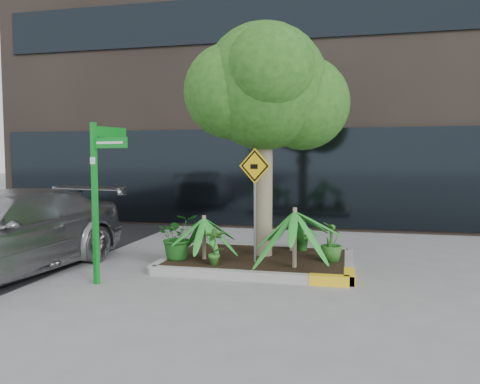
# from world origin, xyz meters

# --- Properties ---
(ground) EXTENTS (80.00, 80.00, 0.00)m
(ground) POSITION_xyz_m (0.00, 0.00, 0.00)
(ground) COLOR gray
(ground) RESTS_ON ground
(planter) EXTENTS (3.35, 2.36, 0.15)m
(planter) POSITION_xyz_m (0.23, 0.27, 0.10)
(planter) COLOR #9E9E99
(planter) RESTS_ON ground
(tree) EXTENTS (2.93, 2.60, 4.39)m
(tree) POSITION_xyz_m (0.27, 0.49, 3.21)
(tree) COLOR gray
(tree) RESTS_ON ground
(palm_front) EXTENTS (1.11, 1.11, 1.23)m
(palm_front) POSITION_xyz_m (0.92, -0.38, 1.07)
(palm_front) COLOR gray
(palm_front) RESTS_ON ground
(palm_left) EXTENTS (0.87, 0.87, 0.97)m
(palm_left) POSITION_xyz_m (-0.71, -0.09, 0.87)
(palm_left) COLOR gray
(palm_left) RESTS_ON ground
(palm_back) EXTENTS (0.75, 0.75, 0.83)m
(palm_back) POSITION_xyz_m (0.71, 1.00, 0.77)
(palm_back) COLOR gray
(palm_back) RESTS_ON ground
(shrub_a) EXTENTS (1.00, 1.00, 0.81)m
(shrub_a) POSITION_xyz_m (-1.15, -0.19, 0.56)
(shrub_a) COLOR #1B5919
(shrub_a) RESTS_ON planter
(shrub_b) EXTENTS (0.50, 0.50, 0.68)m
(shrub_b) POSITION_xyz_m (1.50, 0.21, 0.49)
(shrub_b) COLOR #2A691F
(shrub_b) RESTS_ON planter
(shrub_c) EXTENTS (0.42, 0.42, 0.64)m
(shrub_c) POSITION_xyz_m (-0.40, -0.50, 0.47)
(shrub_c) COLOR #337323
(shrub_c) RESTS_ON planter
(shrub_d) EXTENTS (0.47, 0.47, 0.65)m
(shrub_d) POSITION_xyz_m (0.93, 1.02, 0.48)
(shrub_d) COLOR #1F5F1B
(shrub_d) RESTS_ON planter
(street_sign_post) EXTENTS (0.70, 0.87, 2.47)m
(street_sign_post) POSITION_xyz_m (-1.94, -1.47, 1.53)
(street_sign_post) COLOR #0C8D21
(street_sign_post) RESTS_ON ground
(cattle_sign) EXTENTS (0.57, 0.21, 1.95)m
(cattle_sign) POSITION_xyz_m (0.21, -0.13, 1.47)
(cattle_sign) COLOR slate
(cattle_sign) RESTS_ON ground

